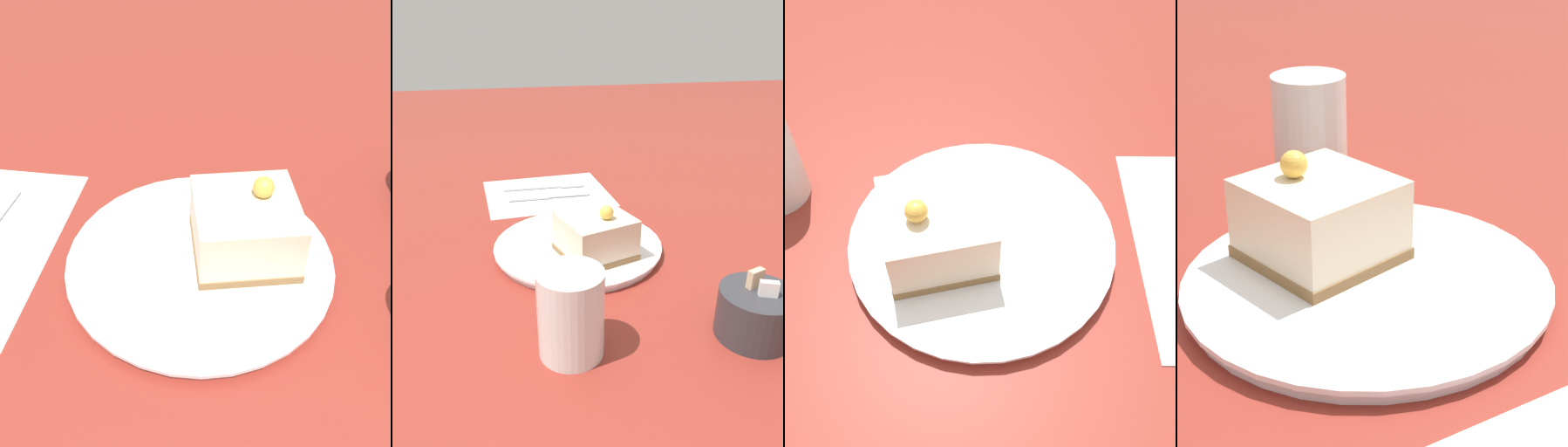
% 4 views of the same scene
% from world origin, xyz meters
% --- Properties ---
extents(ground_plane, '(4.00, 4.00, 0.00)m').
position_xyz_m(ground_plane, '(0.00, 0.00, 0.00)').
color(ground_plane, maroon).
extents(plate, '(0.26, 0.26, 0.01)m').
position_xyz_m(plate, '(0.00, -0.03, 0.01)').
color(plate, white).
rests_on(plate, ground_plane).
extents(cake_slice, '(0.12, 0.12, 0.08)m').
position_xyz_m(cake_slice, '(0.04, -0.01, 0.05)').
color(cake_slice, olive).
rests_on(cake_slice, plate).
extents(napkin, '(0.23, 0.27, 0.00)m').
position_xyz_m(napkin, '(-0.27, -0.04, 0.00)').
color(napkin, white).
rests_on(napkin, ground_plane).
extents(fork, '(0.02, 0.18, 0.00)m').
position_xyz_m(fork, '(-0.30, -0.03, 0.01)').
color(fork, silver).
rests_on(fork, napkin).
extents(knife, '(0.01, 0.17, 0.00)m').
position_xyz_m(knife, '(-0.24, -0.06, 0.01)').
color(knife, silver).
rests_on(knife, napkin).
extents(sugar_bowl, '(0.09, 0.09, 0.08)m').
position_xyz_m(sugar_bowl, '(0.25, 0.12, 0.03)').
color(sugar_bowl, '#333338').
rests_on(sugar_bowl, ground_plane).
extents(drinking_glass, '(0.07, 0.07, 0.10)m').
position_xyz_m(drinking_glass, '(0.23, -0.09, 0.05)').
color(drinking_glass, silver).
rests_on(drinking_glass, ground_plane).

